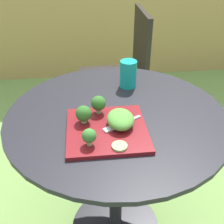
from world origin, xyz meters
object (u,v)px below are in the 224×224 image
salad_plate (107,130)px  drinking_glass (128,75)px  patio_chair (124,67)px  fork (119,125)px

salad_plate → drinking_glass: drinking_glass is taller
salad_plate → patio_chair: bearing=77.9°
salad_plate → fork: (0.04, 0.01, 0.01)m
patio_chair → salad_plate: bearing=-102.1°
drinking_glass → salad_plate: bearing=-111.1°
salad_plate → drinking_glass: (0.12, 0.32, 0.05)m
patio_chair → drinking_glass: size_ratio=7.60×
patio_chair → drinking_glass: 0.71m
patio_chair → salad_plate: 1.02m
drinking_glass → fork: bearing=-104.5°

